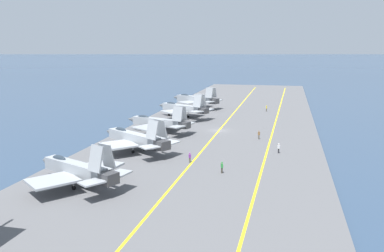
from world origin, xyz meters
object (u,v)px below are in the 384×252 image
at_px(parked_jet_fourth, 183,108).
at_px(parked_jet_fifth, 195,99).
at_px(parked_jet_third, 159,122).
at_px(parked_jet_nearest, 77,169).
at_px(parked_jet_second, 135,138).
at_px(crew_white_vest, 279,148).
at_px(crew_green_vest, 222,167).
at_px(crew_brown_vest, 259,134).
at_px(crew_purple_vest, 190,157).
at_px(crew_yellow_vest, 266,108).

bearing_deg(parked_jet_fourth, parked_jet_fifth, 2.51).
xyz_separation_m(parked_jet_third, parked_jet_fifth, (37.06, 0.30, 0.35)).
distance_m(parked_jet_nearest, parked_jet_fifth, 72.28).
height_order(parked_jet_second, parked_jet_fourth, parked_jet_fourth).
relative_size(parked_jet_fifth, crew_white_vest, 9.63).
bearing_deg(crew_green_vest, parked_jet_second, 61.90).
height_order(crew_green_vest, crew_brown_vest, crew_brown_vest).
bearing_deg(crew_brown_vest, parked_jet_fourth, 46.03).
bearing_deg(parked_jet_nearest, crew_white_vest, -47.21).
distance_m(crew_purple_vest, crew_green_vest, 7.30).
height_order(parked_jet_second, crew_yellow_vest, parked_jet_second).
bearing_deg(parked_jet_fifth, crew_purple_vest, -168.03).
xyz_separation_m(crew_purple_vest, crew_brown_vest, (19.56, -9.59, 0.05)).
bearing_deg(crew_brown_vest, parked_jet_fifth, 29.72).
height_order(parked_jet_fourth, crew_yellow_vest, parked_jet_fourth).
xyz_separation_m(parked_jet_nearest, parked_jet_fourth, (54.31, -0.47, 0.28)).
distance_m(parked_jet_fourth, crew_white_vest, 39.63).
relative_size(parked_jet_fourth, crew_white_vest, 9.45).
bearing_deg(crew_brown_vest, crew_white_vest, -157.77).
xyz_separation_m(parked_jet_fourth, crew_green_vest, (-44.18, -17.39, -1.70)).
xyz_separation_m(parked_jet_nearest, crew_green_vest, (10.13, -17.86, -1.41)).
height_order(parked_jet_third, crew_white_vest, parked_jet_third).
bearing_deg(parked_jet_fifth, crew_green_vest, -163.70).
relative_size(crew_green_vest, crew_brown_vest, 0.99).
relative_size(parked_jet_second, crew_yellow_vest, 9.54).
xyz_separation_m(parked_jet_nearest, crew_white_vest, (23.80, -25.70, -1.43)).
height_order(parked_jet_third, crew_green_vest, parked_jet_third).
bearing_deg(crew_white_vest, parked_jet_second, 100.36).
bearing_deg(parked_jet_second, parked_jet_fifth, 1.21).
relative_size(parked_jet_second, parked_jet_third, 1.05).
height_order(parked_jet_third, crew_yellow_vest, parked_jet_third).
bearing_deg(crew_purple_vest, crew_green_vest, -125.94).
distance_m(parked_jet_second, crew_yellow_vest, 55.13).
xyz_separation_m(crew_white_vest, crew_brown_vest, (10.18, 4.16, 0.02)).
height_order(parked_jet_third, parked_jet_fourth, parked_jet_fourth).
bearing_deg(parked_jet_second, crew_green_vest, -118.10).
bearing_deg(crew_yellow_vest, crew_green_vest, 176.95).
bearing_deg(crew_brown_vest, crew_green_vest, 171.21).
relative_size(parked_jet_third, crew_yellow_vest, 9.12).
xyz_separation_m(parked_jet_fifth, crew_purple_vest, (-57.87, -12.27, -1.77)).
xyz_separation_m(parked_jet_third, crew_white_vest, (-11.43, -25.72, -1.39)).
bearing_deg(crew_purple_vest, parked_jet_nearest, 140.34).
height_order(parked_jet_nearest, crew_white_vest, parked_jet_nearest).
bearing_deg(parked_jet_third, parked_jet_fourth, -1.46).
bearing_deg(parked_jet_second, parked_jet_nearest, 177.63).
relative_size(parked_jet_nearest, parked_jet_third, 0.95).
distance_m(crew_white_vest, crew_yellow_vest, 46.92).
bearing_deg(crew_white_vest, crew_purple_vest, 124.30).
xyz_separation_m(parked_jet_third, parked_jet_fourth, (19.08, -0.49, 0.32)).
distance_m(parked_jet_second, parked_jet_fourth, 35.07).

